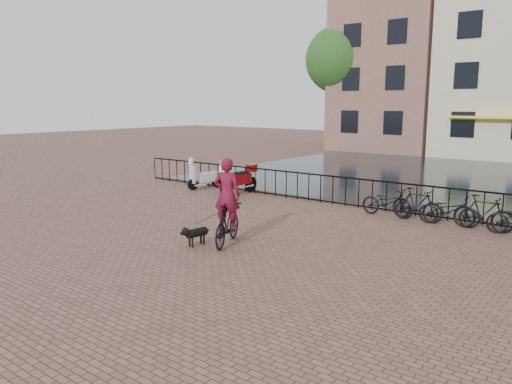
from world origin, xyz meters
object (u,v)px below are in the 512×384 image
Objects in this scene: dog at (197,235)px; cyclist at (227,207)px; motorcycle at (239,176)px; scooter at (205,172)px.

cyclist is at bearing 53.87° from dog.
dog is at bearing -60.31° from motorcycle.
dog is 0.40× the size of motorcycle.
motorcycle is at bearing 129.69° from dog.
cyclist is 1.05m from dog.
dog is 7.11m from motorcycle.
cyclist is 1.26× the size of motorcycle.
motorcycle is (-3.73, 6.04, 0.46)m from dog.
cyclist reaches higher than dog.
scooter is at bearing 172.59° from motorcycle.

